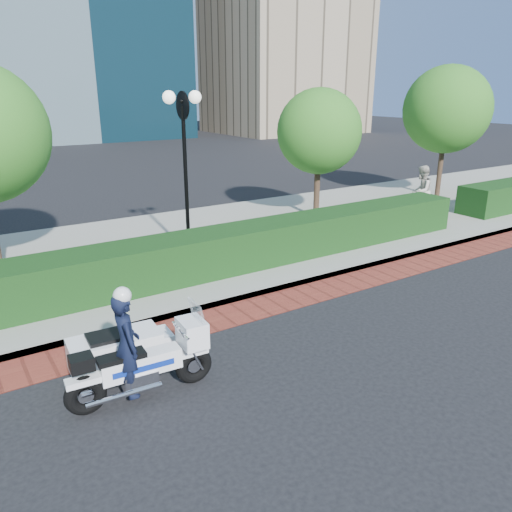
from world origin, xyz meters
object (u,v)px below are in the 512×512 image
police_motorcycle (128,352)px  lamppost (184,148)px  tree_d (447,110)px  tree_c (319,132)px  pedestrian (421,191)px

police_motorcycle → lamppost: bearing=59.5°
tree_d → police_motorcycle: bearing=-157.4°
tree_c → tree_d: tree_d is taller
lamppost → tree_d: (12.00, 1.30, 0.65)m
tree_c → tree_d: (6.50, 0.00, 0.56)m
tree_d → pedestrian: size_ratio=2.92×
lamppost → police_motorcycle: 6.61m
tree_c → lamppost: bearing=-166.7°
tree_d → police_motorcycle: (-15.46, -6.42, -2.99)m
lamppost → pedestrian: lamppost is taller
lamppost → tree_d: 12.09m
lamppost → police_motorcycle: (-3.46, -5.12, -2.34)m
lamppost → pedestrian: bearing=-3.9°
police_motorcycle → pedestrian: pedestrian is taller
lamppost → pedestrian: (8.59, -0.59, -1.93)m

